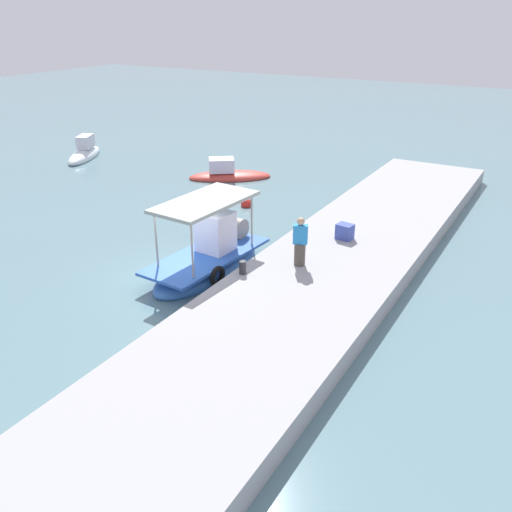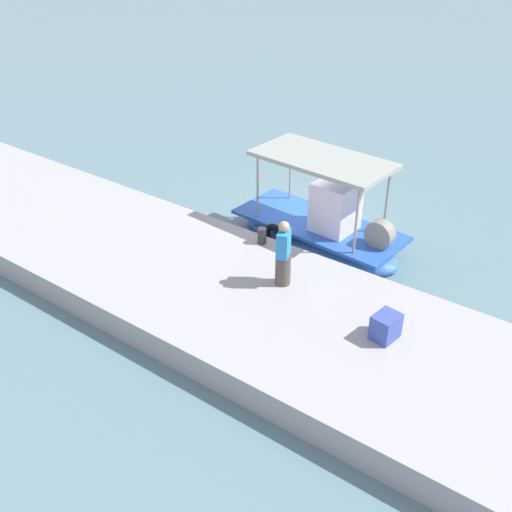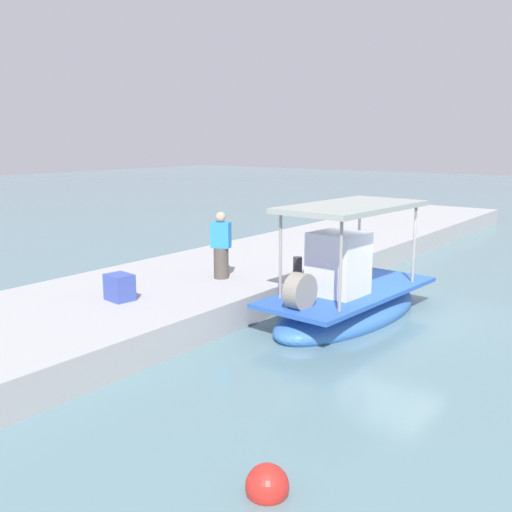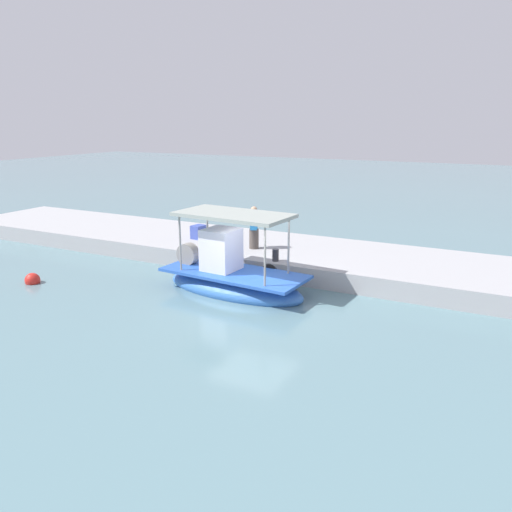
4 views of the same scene
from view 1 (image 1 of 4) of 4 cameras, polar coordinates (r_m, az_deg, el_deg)
The scene contains 9 objects.
ground_plane at distance 19.74m, azimuth -8.11°, elevation -2.46°, with size 120.00×120.00×0.00m, color slate.
dock_quay at distance 17.36m, azimuth 4.11°, elevation -4.90°, with size 36.00×5.06×0.70m, color #A4A4A6.
main_fishing_boat at distance 20.02m, azimuth -4.86°, elevation -0.27°, with size 5.39×2.44×3.10m.
fisherman_near_bollard at distance 18.77m, azimuth 4.56°, elevation 1.26°, with size 0.50×0.55×1.72m.
mooring_bollard at distance 18.30m, azimuth -1.39°, elevation -1.18°, with size 0.24×0.24×0.46m, color #2D2D33.
cargo_crate at distance 21.34m, azimuth 9.13°, elevation 2.50°, with size 0.60×0.48×0.59m, color #3B4FA8.
marker_buoy at distance 26.86m, azimuth -0.99°, elevation 5.37°, with size 0.54×0.54×0.54m.
moored_boat_near at distance 31.48m, azimuth -2.85°, elevation 8.35°, with size 4.15×4.75×1.39m.
moored_boat_mid at distance 37.59m, azimuth -17.25°, elevation 10.05°, with size 4.51×3.08×1.60m.
Camera 1 is at (-13.70, -11.18, 8.77)m, focal length 38.82 mm.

